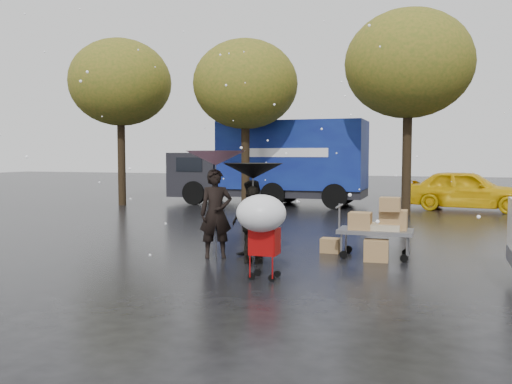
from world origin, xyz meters
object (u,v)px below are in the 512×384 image
(person_pink, at_px, (216,214))
(yellow_taxi, at_px, (467,190))
(person_black, at_px, (253,225))
(blue_truck, at_px, (274,163))
(vendor_cart, at_px, (379,223))
(shopping_cart, at_px, (262,218))

(person_pink, xyz_separation_m, yellow_taxi, (5.36, 11.84, -0.14))
(person_black, distance_m, yellow_taxi, 12.94)
(person_pink, relative_size, blue_truck, 0.22)
(person_pink, height_order, vendor_cart, person_pink)
(vendor_cart, bearing_deg, shopping_cart, -121.73)
(person_pink, xyz_separation_m, shopping_cart, (1.53, -1.65, 0.15))
(person_black, relative_size, shopping_cart, 1.04)
(person_black, xyz_separation_m, shopping_cart, (0.61, -1.33, 0.30))
(vendor_cart, bearing_deg, blue_truck, 117.25)
(person_black, height_order, yellow_taxi, yellow_taxi)
(person_pink, xyz_separation_m, person_black, (0.92, -0.32, -0.15))
(shopping_cart, xyz_separation_m, yellow_taxi, (3.82, 13.49, -0.29))
(vendor_cart, height_order, yellow_taxi, yellow_taxi)
(person_pink, distance_m, vendor_cart, 3.37)
(person_pink, bearing_deg, vendor_cart, -10.23)
(blue_truck, bearing_deg, person_black, -75.00)
(vendor_cart, xyz_separation_m, yellow_taxi, (2.16, 10.79, 0.05))
(person_pink, relative_size, shopping_cart, 1.25)
(person_pink, xyz_separation_m, vendor_cart, (3.20, 1.04, -0.19))
(person_pink, bearing_deg, yellow_taxi, 37.34)
(person_pink, distance_m, yellow_taxi, 13.00)
(person_pink, height_order, blue_truck, blue_truck)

